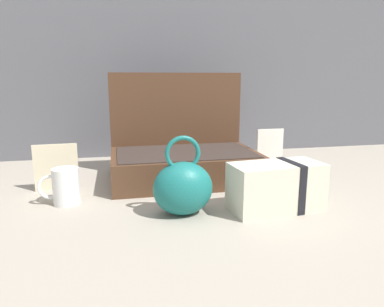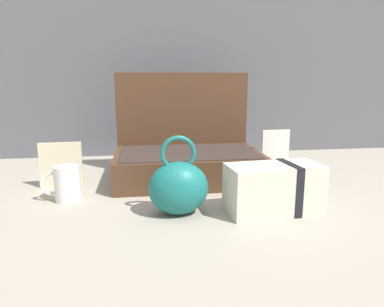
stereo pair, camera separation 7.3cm
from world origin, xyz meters
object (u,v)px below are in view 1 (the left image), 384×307
at_px(open_suitcase, 183,155).
at_px(poster_card_right, 56,167).
at_px(info_card_left, 270,152).
at_px(coffee_mug, 65,186).
at_px(teal_pouch_handbag, 183,187).
at_px(cream_toiletry_bag, 277,187).

height_order(open_suitcase, poster_card_right, open_suitcase).
bearing_deg(info_card_left, coffee_mug, -168.42).
height_order(teal_pouch_handbag, poster_card_right, teal_pouch_handbag).
bearing_deg(teal_pouch_handbag, info_card_left, 39.46).
bearing_deg(cream_toiletry_bag, teal_pouch_handbag, 176.00).
bearing_deg(poster_card_right, info_card_left, -1.14).
relative_size(open_suitcase, info_card_left, 2.94).
relative_size(teal_pouch_handbag, coffee_mug, 1.84).
bearing_deg(cream_toiletry_bag, open_suitcase, 117.82).
bearing_deg(teal_pouch_handbag, poster_card_right, 140.91).
xyz_separation_m(cream_toiletry_bag, poster_card_right, (-0.59, 0.29, 0.01)).
xyz_separation_m(open_suitcase, info_card_left, (0.31, -0.03, 0.00)).
bearing_deg(open_suitcase, coffee_mug, -152.81).
bearing_deg(open_suitcase, cream_toiletry_bag, -62.18).
relative_size(teal_pouch_handbag, cream_toiletry_bag, 0.81).
bearing_deg(open_suitcase, teal_pouch_handbag, -100.82).
xyz_separation_m(coffee_mug, info_card_left, (0.67, 0.16, 0.03)).
relative_size(open_suitcase, teal_pouch_handbag, 2.38).
bearing_deg(teal_pouch_handbag, cream_toiletry_bag, -4.00).
relative_size(open_suitcase, coffee_mug, 4.38).
distance_m(info_card_left, poster_card_right, 0.71).
bearing_deg(coffee_mug, info_card_left, 13.53).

